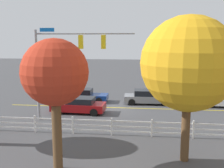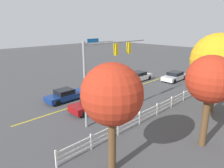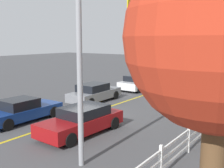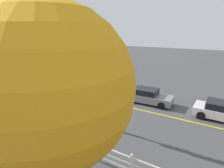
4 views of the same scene
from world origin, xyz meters
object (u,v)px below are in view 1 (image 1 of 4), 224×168
at_px(car_2, 213,99).
at_px(tree_2, 55,74).
at_px(car_1, 147,97).
at_px(car_0, 85,96).
at_px(tree_0, 189,64).
at_px(car_3, 79,105).

xyz_separation_m(car_2, tree_2, (10.61, 13.83, 3.98)).
bearing_deg(car_2, tree_2, -126.06).
bearing_deg(car_1, tree_2, -109.13).
distance_m(car_0, car_1, 6.24).
xyz_separation_m(car_0, tree_0, (-7.95, 12.48, 4.38)).
bearing_deg(car_3, tree_0, 134.68).
xyz_separation_m(car_3, tree_2, (-1.35, 10.09, 3.99)).
xyz_separation_m(car_0, tree_2, (-1.76, 14.21, 4.03)).
xyz_separation_m(car_1, tree_2, (4.47, 14.02, 3.98)).
bearing_deg(car_0, car_3, -84.27).
bearing_deg(car_3, car_0, -81.72).
bearing_deg(car_0, car_1, -1.63).
relative_size(car_3, tree_2, 0.73).
xyz_separation_m(car_0, car_2, (-12.37, 0.38, 0.05)).
bearing_deg(tree_0, car_1, -82.07).
distance_m(car_1, tree_2, 15.25).
relative_size(car_3, tree_0, 0.62).
height_order(car_2, tree_2, tree_2).
relative_size(car_2, car_3, 0.91).
xyz_separation_m(car_3, tree_0, (-7.54, 8.36, 4.34)).
bearing_deg(tree_2, car_3, -82.36).
distance_m(car_0, tree_0, 15.43).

